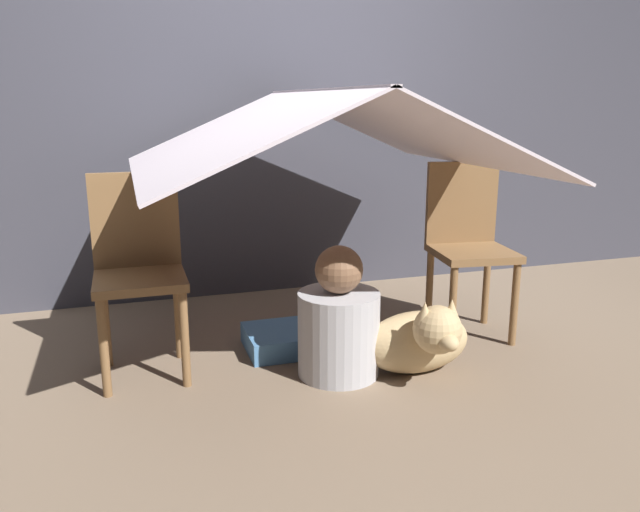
# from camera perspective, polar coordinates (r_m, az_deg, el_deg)

# --- Properties ---
(ground_plane) EXTENTS (8.80, 8.80, 0.00)m
(ground_plane) POSITION_cam_1_polar(r_m,az_deg,el_deg) (2.75, 1.49, -10.71)
(ground_plane) COLOR #7A6651
(wall_back) EXTENTS (7.00, 0.05, 2.50)m
(wall_back) POSITION_cam_1_polar(r_m,az_deg,el_deg) (3.77, -5.14, 15.47)
(wall_back) COLOR #3D3D47
(wall_back) RESTS_ON ground_plane
(chair_left) EXTENTS (0.37, 0.37, 0.86)m
(chair_left) POSITION_cam_1_polar(r_m,az_deg,el_deg) (2.75, -16.24, -0.81)
(chair_left) COLOR brown
(chair_left) RESTS_ON ground_plane
(chair_right) EXTENTS (0.41, 0.41, 0.86)m
(chair_right) POSITION_cam_1_polar(r_m,az_deg,el_deg) (3.18, 13.37, 1.37)
(chair_right) COLOR brown
(chair_right) RESTS_ON ground_plane
(sheet_canopy) EXTENTS (1.57, 1.56, 0.35)m
(sheet_canopy) POSITION_cam_1_polar(r_m,az_deg,el_deg) (2.72, -0.00, 11.46)
(sheet_canopy) COLOR silver
(person_front) EXTENTS (0.35, 0.35, 0.57)m
(person_front) POSITION_cam_1_polar(r_m,az_deg,el_deg) (2.66, 1.73, -6.25)
(person_front) COLOR #B2B2B7
(person_front) RESTS_ON ground_plane
(dog) EXTENTS (0.48, 0.43, 0.38)m
(dog) POSITION_cam_1_polar(r_m,az_deg,el_deg) (2.71, 9.23, -7.50)
(dog) COLOR tan
(dog) RESTS_ON ground_plane
(floor_cushion) EXTENTS (0.42, 0.33, 0.10)m
(floor_cushion) POSITION_cam_1_polar(r_m,az_deg,el_deg) (3.00, -2.73, -7.55)
(floor_cushion) COLOR #4C7FB2
(floor_cushion) RESTS_ON ground_plane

